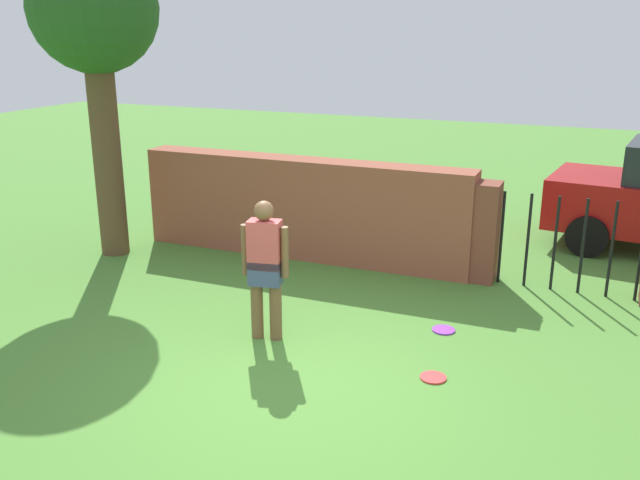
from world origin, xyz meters
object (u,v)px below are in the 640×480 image
(person, at_px, (265,264))
(frisbee_purple, at_px, (444,330))
(frisbee_red, at_px, (433,378))
(tree, at_px, (95,21))

(person, bearing_deg, frisbee_purple, 17.13)
(frisbee_red, bearing_deg, person, 174.07)
(person, relative_size, frisbee_red, 6.00)
(person, distance_m, frisbee_red, 2.20)
(tree, xyz_separation_m, frisbee_red, (5.60, -2.07, -3.48))
(tree, height_order, frisbee_red, tree)
(tree, bearing_deg, frisbee_purple, -9.34)
(tree, height_order, person, tree)
(person, xyz_separation_m, frisbee_red, (2.00, -0.21, -0.89))
(frisbee_red, bearing_deg, frisbee_purple, 97.93)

